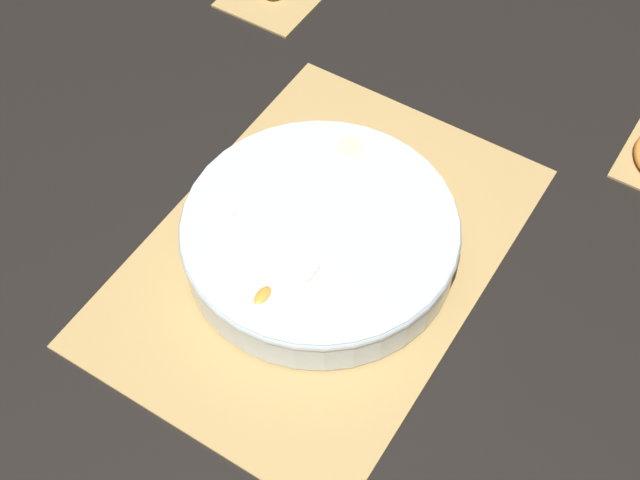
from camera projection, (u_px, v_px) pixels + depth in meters
name	position (u px, v px, depth m)	size (l,w,h in m)	color
ground_plane	(320.00, 254.00, 0.98)	(6.00, 6.00, 0.00)	black
bamboo_mat_center	(320.00, 253.00, 0.98)	(0.50, 0.35, 0.01)	tan
fruit_salad_bowl	(320.00, 234.00, 0.96)	(0.30, 0.30, 0.05)	silver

